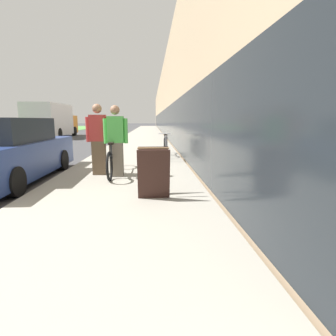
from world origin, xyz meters
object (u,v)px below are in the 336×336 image
moving_truck (52,121)px  person_bystander (98,140)px  parked_sedan_curbside (6,153)px  sandwich_board_sign (154,172)px  tandem_bicycle (115,159)px  cruiser_bike_nearest (165,146)px  bike_rack_hoop (166,146)px  person_rider (116,141)px

moving_truck → person_bystander: bearing=-66.7°
parked_sedan_curbside → sandwich_board_sign: bearing=-28.3°
tandem_bicycle → parked_sedan_curbside: parked_sedan_curbside is taller
parked_sedan_curbside → moving_truck: moving_truck is taller
person_bystander → cruiser_bike_nearest: bearing=62.2°
person_bystander → moving_truck: bearing=113.3°
bike_rack_hoop → person_rider: bearing=-119.2°
sandwich_board_sign → parked_sedan_curbside: parked_sedan_curbside is taller
cruiser_bike_nearest → parked_sedan_curbside: bearing=-137.3°
tandem_bicycle → person_rider: (0.09, -0.30, 0.50)m
person_bystander → moving_truck: size_ratio=0.25×
person_bystander → bike_rack_hoop: person_bystander is taller
person_bystander → parked_sedan_curbside: size_ratio=0.38×
bike_rack_hoop → moving_truck: moving_truck is taller
person_bystander → moving_truck: moving_truck is taller
person_rider → moving_truck: 18.28m
tandem_bicycle → bike_rack_hoop: tandem_bicycle is taller
person_bystander → moving_truck: (-7.06, 16.41, 0.41)m
tandem_bicycle → sandwich_board_sign: size_ratio=2.70×
person_rider → person_bystander: person_bystander is taller
parked_sedan_curbside → cruiser_bike_nearest: bearing=42.7°
sandwich_board_sign → person_rider: bearing=116.0°
parked_sedan_curbside → moving_truck: size_ratio=0.65×
person_bystander → parked_sedan_curbside: bearing=-175.4°
tandem_bicycle → bike_rack_hoop: bearing=55.7°
person_rider → parked_sedan_curbside: size_ratio=0.37×
person_rider → sandwich_board_sign: 2.08m
tandem_bicycle → sandwich_board_sign: bearing=-65.3°
tandem_bicycle → person_rider: person_rider is taller
tandem_bicycle → cruiser_bike_nearest: (1.49, 3.49, -0.01)m
person_rider → bike_rack_hoop: size_ratio=2.03×
tandem_bicycle → parked_sedan_curbside: size_ratio=0.53×
bike_rack_hoop → person_bystander: bearing=-129.9°
person_rider → person_bystander: (-0.47, 0.24, 0.02)m
person_bystander → bike_rack_hoop: bearing=50.1°
sandwich_board_sign → moving_truck: moving_truck is taller
person_rider → parked_sedan_curbside: bearing=178.5°
sandwich_board_sign → moving_truck: (-8.42, 18.49, 0.84)m
cruiser_bike_nearest → sandwich_board_sign: (-0.51, -5.63, 0.09)m
tandem_bicycle → person_bystander: (-0.38, -0.06, 0.52)m
tandem_bicycle → moving_truck: size_ratio=0.34×
tandem_bicycle → bike_rack_hoop: 2.58m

